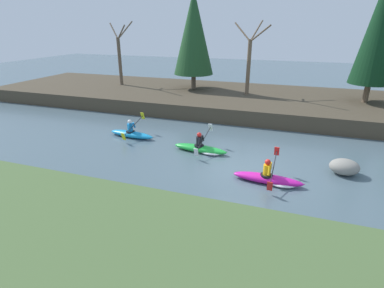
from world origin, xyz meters
TOP-DOWN VIEW (x-y plane):
  - ground_plane at (0.00, 0.00)m, footprint 90.00×90.00m
  - riverbank_far at (0.00, 10.73)m, footprint 44.00×9.57m
  - conifer_tree_far_left at (-6.05, 11.46)m, footprint 3.10×3.10m
  - conifer_tree_left at (6.32, 10.85)m, footprint 2.62×2.62m
  - bare_tree_upstream at (-12.52, 11.18)m, footprint 2.88×2.85m
  - bare_tree_mid_upstream at (-1.57, 10.75)m, footprint 2.89×2.85m
  - kayaker_lead at (1.27, -0.80)m, footprint 2.78×2.06m
  - kayaker_middle at (-2.17, 1.29)m, footprint 2.79×2.07m
  - kayaker_trailing at (-6.49, 2.05)m, footprint 2.79×2.07m
  - boulder_midstream at (4.09, 0.98)m, footprint 1.18×0.92m

SIDE VIEW (x-z plane):
  - ground_plane at x=0.00m, z-range 0.00..0.00m
  - kayaker_lead at x=1.27m, z-range -0.40..0.80m
  - kayaker_middle at x=-2.17m, z-range -0.40..0.80m
  - kayaker_trailing at x=-6.49m, z-range -0.38..0.82m
  - boulder_midstream at x=4.09m, z-range 0.00..0.67m
  - riverbank_far at x=0.00m, z-range 0.00..0.98m
  - bare_tree_upstream at x=-12.52m, z-range 0.84..6.00m
  - bare_tree_mid_upstream at x=-1.57m, z-range 0.84..6.01m
  - conifer_tree_far_left at x=-6.05m, z-range 1.57..8.97m
  - conifer_tree_left at x=6.32m, z-range 1.59..10.30m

